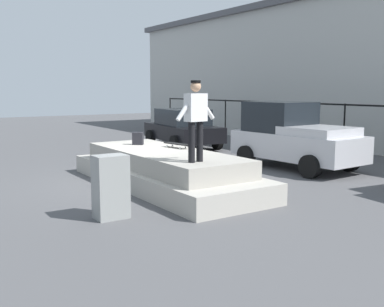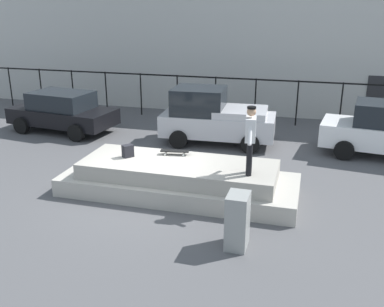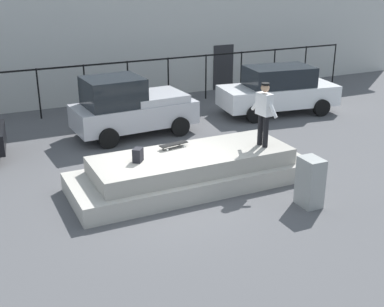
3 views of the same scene
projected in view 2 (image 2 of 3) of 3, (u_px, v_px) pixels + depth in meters
The scene contains 10 objects.
ground_plane at pixel (149, 193), 11.71m from camera, with size 60.00×60.00×0.00m, color #4C4C4F.
concrete_ledge at pixel (179, 179), 11.59m from camera, with size 6.27×2.26×0.88m.
skateboarder at pixel (250, 135), 10.33m from camera, with size 0.29×1.02×1.69m.
skateboard at pixel (175, 151), 11.96m from camera, with size 0.81×0.32×0.12m.
backpack at pixel (128, 151), 11.76m from camera, with size 0.28×0.20×0.34m, color black.
car_black_sedan_near at pixel (62, 111), 17.06m from camera, with size 4.35×2.45×1.57m.
car_silver_pickup_mid at pixel (214, 117), 15.57m from camera, with size 4.11×2.16×2.00m.
utility_box at pixel (237, 221), 8.96m from camera, with size 0.44×0.60×1.19m, color gray.
fence_row at pixel (215, 91), 18.58m from camera, with size 24.06×0.06×1.88m.
warehouse_building at pixel (238, 36), 22.79m from camera, with size 34.03×8.51×6.33m.
Camera 2 is at (3.99, -10.01, 4.85)m, focal length 40.71 mm.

